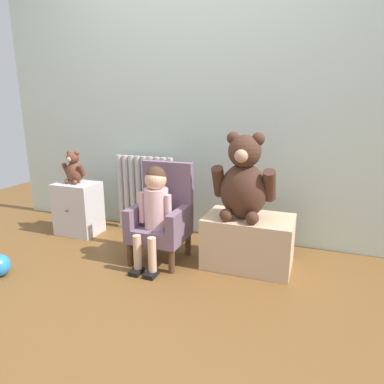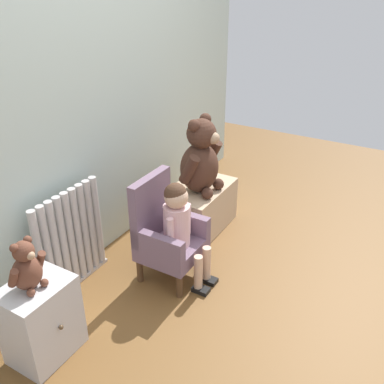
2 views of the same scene
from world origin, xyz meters
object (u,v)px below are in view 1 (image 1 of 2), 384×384
(radiator, at_px, (145,194))
(low_bench, at_px, (248,241))
(child_armchair, at_px, (162,216))
(large_teddy_bear, at_px, (244,181))
(small_teddy_bear, at_px, (74,169))
(child_figure, at_px, (155,203))
(small_dresser, at_px, (78,208))

(radiator, bearing_deg, low_bench, -19.94)
(child_armchair, height_order, low_bench, child_armchair)
(large_teddy_bear, height_order, small_teddy_bear, large_teddy_bear)
(radiator, distance_m, child_figure, 0.70)
(small_dresser, height_order, child_armchair, child_armchair)
(child_armchair, relative_size, small_teddy_bear, 2.52)
(child_figure, relative_size, low_bench, 1.17)
(low_bench, distance_m, large_teddy_bear, 0.44)
(large_teddy_bear, bearing_deg, child_armchair, -173.92)
(child_figure, height_order, large_teddy_bear, large_teddy_bear)
(small_dresser, height_order, low_bench, small_dresser)
(radiator, xyz_separation_m, small_teddy_bear, (-0.53, -0.27, 0.24))
(radiator, relative_size, small_dresser, 1.48)
(small_dresser, bearing_deg, child_figure, -18.39)
(child_figure, bearing_deg, large_teddy_bear, 16.71)
(radiator, bearing_deg, small_dresser, -152.14)
(radiator, height_order, child_figure, child_figure)
(small_dresser, bearing_deg, low_bench, -3.48)
(child_figure, bearing_deg, radiator, 124.04)
(child_armchair, xyz_separation_m, large_teddy_bear, (0.58, 0.06, 0.29))
(small_dresser, height_order, child_figure, child_figure)
(small_dresser, distance_m, large_teddy_bear, 1.53)
(child_armchair, distance_m, low_bench, 0.64)
(child_figure, bearing_deg, small_teddy_bear, 161.65)
(low_bench, bearing_deg, large_teddy_bear, -141.33)
(child_figure, bearing_deg, child_armchair, 90.00)
(large_teddy_bear, bearing_deg, child_figure, -163.29)
(radiator, distance_m, large_teddy_bear, 1.08)
(child_armchair, bearing_deg, small_dresser, 168.23)
(radiator, xyz_separation_m, child_armchair, (0.38, -0.46, -0.01))
(large_teddy_bear, bearing_deg, small_dresser, 175.12)
(radiator, bearing_deg, child_figure, -55.96)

